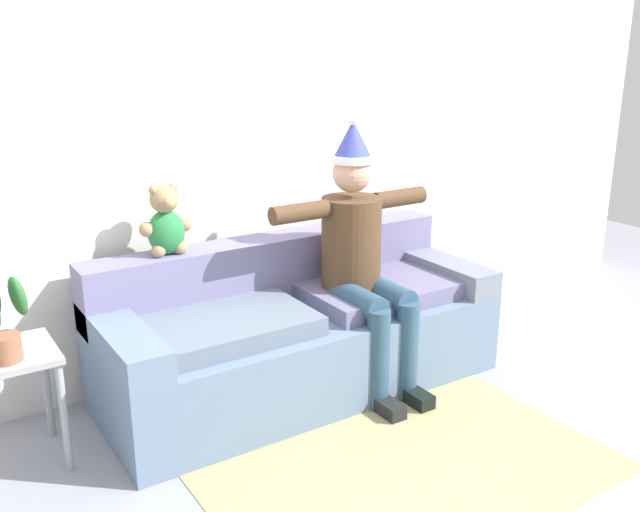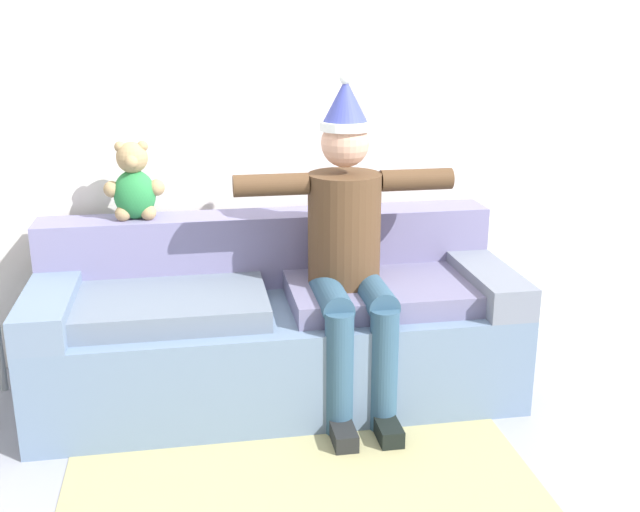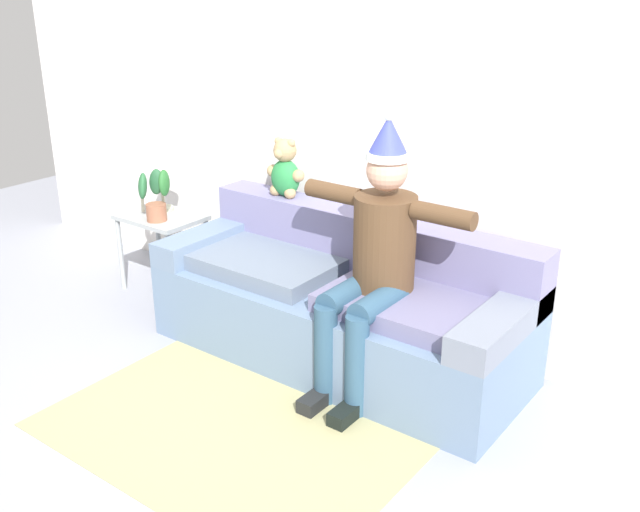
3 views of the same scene
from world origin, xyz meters
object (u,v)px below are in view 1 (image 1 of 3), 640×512
object	(u,v)px
couch	(298,331)
teddy_bear	(166,223)
potted_plant	(2,323)
person_seated	(361,253)

from	to	relation	value
couch	teddy_bear	bearing A→B (deg)	157.17
couch	teddy_bear	xyz separation A→B (m)	(-0.64, 0.27, 0.67)
couch	teddy_bear	size ratio (longest dim) A/B	5.91
potted_plant	couch	bearing A→B (deg)	2.16
couch	teddy_bear	world-z (taller)	teddy_bear
person_seated	teddy_bear	xyz separation A→B (m)	(-0.96, 0.43, 0.21)
person_seated	potted_plant	world-z (taller)	person_seated
person_seated	potted_plant	xyz separation A→B (m)	(-1.85, 0.10, -0.04)
person_seated	couch	bearing A→B (deg)	153.44
couch	person_seated	distance (m)	0.58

